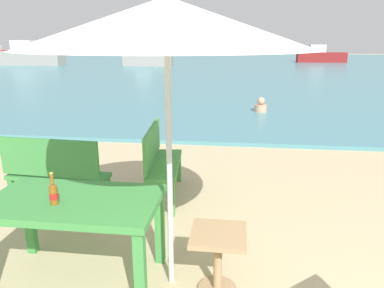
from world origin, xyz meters
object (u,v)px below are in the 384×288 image
(beer_bottle_amber, at_px, (53,193))
(bench_green_left, at_px, (159,158))
(patio_umbrella, at_px, (167,24))
(bench_green_right, at_px, (55,171))
(boat_cargo_ship, at_px, (321,56))
(boat_tanker, at_px, (30,56))
(boat_ferry, at_px, (147,60))
(side_table_wood, at_px, (218,253))
(picnic_table_green, at_px, (74,211))
(swimmer_person, at_px, (261,106))

(beer_bottle_amber, relative_size, bench_green_left, 0.22)
(patio_umbrella, distance_m, bench_green_right, 2.48)
(boat_cargo_ship, bearing_deg, bench_green_left, -105.29)
(patio_umbrella, bearing_deg, boat_tanker, 122.68)
(beer_bottle_amber, xyz_separation_m, boat_ferry, (-5.74, 25.94, -0.27))
(boat_tanker, bearing_deg, bench_green_left, -56.25)
(side_table_wood, bearing_deg, patio_umbrella, 170.46)
(patio_umbrella, distance_m, boat_cargo_ship, 33.92)
(patio_umbrella, height_order, boat_ferry, patio_umbrella)
(side_table_wood, distance_m, boat_cargo_ship, 33.87)
(boat_cargo_ship, height_order, boat_ferry, boat_cargo_ship)
(side_table_wood, relative_size, boat_tanker, 0.10)
(picnic_table_green, bearing_deg, patio_umbrella, 4.27)
(swimmer_person, bearing_deg, bench_green_left, -105.75)
(side_table_wood, relative_size, boat_cargo_ship, 0.12)
(patio_umbrella, bearing_deg, swimmer_person, 81.14)
(picnic_table_green, distance_m, boat_tanker, 30.26)
(picnic_table_green, relative_size, boat_tanker, 0.26)
(bench_green_right, bearing_deg, boat_cargo_ship, 73.15)
(side_table_wood, xyz_separation_m, bench_green_left, (-0.87, 1.80, 0.19))
(picnic_table_green, distance_m, bench_green_right, 1.40)
(bench_green_left, bearing_deg, swimmer_person, 74.25)
(patio_umbrella, relative_size, bench_green_left, 1.87)
(boat_tanker, bearing_deg, boat_ferry, -0.05)
(side_table_wood, xyz_separation_m, swimmer_person, (0.78, 7.62, -0.11))
(patio_umbrella, bearing_deg, side_table_wood, -9.54)
(boat_cargo_ship, relative_size, boat_ferry, 1.13)
(beer_bottle_amber, relative_size, boat_cargo_ship, 0.06)
(patio_umbrella, bearing_deg, boat_ferry, 104.44)
(side_table_wood, height_order, boat_cargo_ship, boat_cargo_ship)
(beer_bottle_amber, xyz_separation_m, side_table_wood, (1.30, 0.10, -0.50))
(patio_umbrella, bearing_deg, bench_green_right, 145.18)
(bench_green_left, height_order, swimmer_person, bench_green_left)
(bench_green_right, bearing_deg, patio_umbrella, -34.82)
(picnic_table_green, xyz_separation_m, bench_green_left, (0.33, 1.79, -0.11))
(bench_green_left, relative_size, boat_cargo_ship, 0.28)
(side_table_wood, bearing_deg, swimmer_person, 84.18)
(picnic_table_green, xyz_separation_m, swimmer_person, (1.97, 7.61, -0.41))
(bench_green_right, relative_size, boat_ferry, 0.32)
(picnic_table_green, relative_size, bench_green_left, 1.14)
(boat_cargo_ship, bearing_deg, boat_ferry, -154.06)
(swimmer_person, bearing_deg, patio_umbrella, -98.86)
(patio_umbrella, xyz_separation_m, bench_green_left, (-0.47, 1.73, -1.58))
(beer_bottle_amber, distance_m, boat_cargo_ship, 34.28)
(beer_bottle_amber, bearing_deg, boat_cargo_ship, 74.85)
(picnic_table_green, bearing_deg, boat_cargo_ship, 74.97)
(bench_green_left, bearing_deg, picnic_table_green, -100.42)
(swimmer_person, bearing_deg, side_table_wood, -95.82)
(patio_umbrella, height_order, side_table_wood, patio_umbrella)
(swimmer_person, distance_m, boat_ferry, 19.82)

